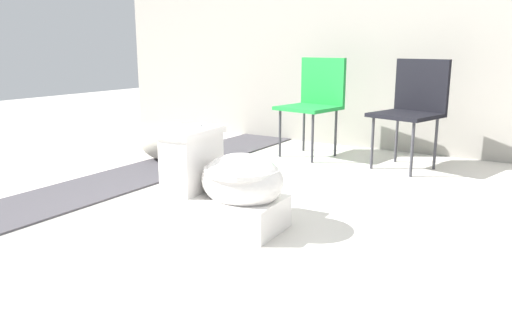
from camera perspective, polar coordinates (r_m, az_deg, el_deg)
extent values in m
plane|color=beige|center=(2.50, -5.85, -8.98)|extent=(14.00, 14.00, 0.00)
cube|color=#423F44|center=(3.62, -15.95, -2.42)|extent=(0.56, 8.00, 0.01)
cube|color=#9E998E|center=(4.66, 21.04, 16.60)|extent=(7.00, 0.20, 2.60)
cube|color=white|center=(2.64, -3.45, -5.79)|extent=(0.62, 0.37, 0.17)
ellipsoid|color=white|center=(2.54, -1.59, -2.38)|extent=(0.46, 0.38, 0.28)
cylinder|color=white|center=(2.52, -1.60, -1.15)|extent=(0.41, 0.41, 0.03)
cube|color=white|center=(2.69, -7.29, -0.31)|extent=(0.20, 0.35, 0.30)
cube|color=white|center=(2.66, -7.40, 3.22)|extent=(0.22, 0.37, 0.04)
cylinder|color=silver|center=(2.72, -6.41, 3.97)|extent=(0.02, 0.02, 0.01)
cube|color=#1E8C38|center=(4.27, 6.02, 5.94)|extent=(0.51, 0.51, 0.03)
cube|color=#1E8C38|center=(4.41, 7.65, 8.92)|extent=(0.44, 0.11, 0.40)
cylinder|color=#38383D|center=(4.07, 6.47, 2.48)|extent=(0.02, 0.02, 0.40)
cylinder|color=#38383D|center=(4.27, 2.76, 3.04)|extent=(0.02, 0.02, 0.40)
cylinder|color=#38383D|center=(4.35, 9.09, 3.07)|extent=(0.02, 0.02, 0.40)
cylinder|color=#38383D|center=(4.54, 5.48, 3.57)|extent=(0.02, 0.02, 0.40)
cube|color=black|center=(3.96, 16.74, 4.93)|extent=(0.54, 0.54, 0.03)
cube|color=black|center=(4.12, 18.40, 8.11)|extent=(0.43, 0.15, 0.40)
cylinder|color=#38383D|center=(3.77, 17.42, 1.15)|extent=(0.02, 0.02, 0.40)
cylinder|color=#38383D|center=(3.94, 13.16, 1.90)|extent=(0.02, 0.02, 0.40)
cylinder|color=#38383D|center=(4.06, 19.83, 1.79)|extent=(0.02, 0.02, 0.40)
cylinder|color=#38383D|center=(4.23, 15.76, 2.47)|extent=(0.02, 0.02, 0.40)
ellipsoid|color=#ADA899|center=(4.21, -9.74, 2.12)|extent=(0.65, 0.63, 0.32)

